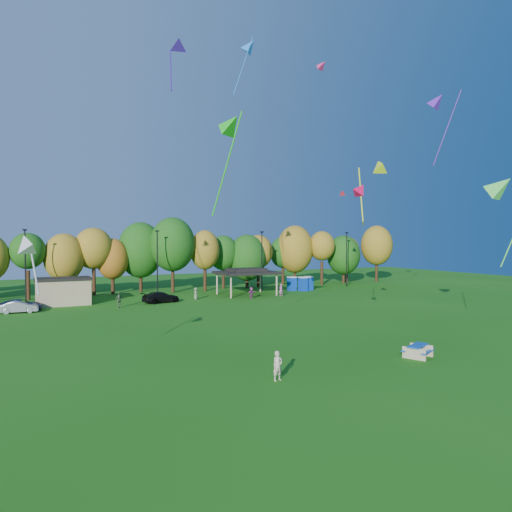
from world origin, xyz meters
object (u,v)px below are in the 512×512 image
car_d (161,297)px  picnic_table (418,350)px  kite_flyer (278,366)px  car_b (19,307)px  car_c (20,305)px  porta_potties (301,283)px

car_d → picnic_table: bearing=-178.1°
kite_flyer → car_b: kite_flyer is taller
picnic_table → kite_flyer: (-10.75, -0.17, 0.34)m
kite_flyer → car_d: kite_flyer is taller
car_c → porta_potties: bearing=-70.9°
car_b → car_c: bearing=0.3°
car_b → car_c: size_ratio=0.83×
porta_potties → picnic_table: porta_potties is taller
picnic_table → car_c: size_ratio=0.52×
picnic_table → kite_flyer: size_ratio=1.45×
kite_flyer → car_b: 35.29m
porta_potties → car_d: size_ratio=0.80×
picnic_table → car_d: size_ratio=0.51×
porta_potties → car_d: 23.11m
car_c → car_d: size_ratio=0.97×
picnic_table → car_d: car_d is taller
car_d → kite_flyer: bearing=163.9°
car_c → car_d: car_d is taller
picnic_table → car_b: bearing=102.3°
kite_flyer → car_d: bearing=81.1°
picnic_table → car_d: bearing=79.9°
porta_potties → car_c: bearing=-175.4°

